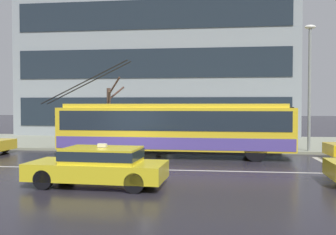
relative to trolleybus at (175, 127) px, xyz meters
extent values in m
plane|color=#232129|center=(-1.93, -2.86, -1.51)|extent=(160.00, 160.00, 0.00)
cube|color=gray|center=(-1.93, 6.60, -1.44)|extent=(80.00, 10.00, 0.14)
cube|color=beige|center=(7.18, -1.63, -1.50)|extent=(0.44, 4.40, 0.01)
cube|color=silver|center=(-1.93, -4.06, -1.51)|extent=(72.00, 0.14, 0.01)
cube|color=yellow|center=(-0.02, 0.00, -0.04)|extent=(11.85, 2.84, 2.10)
cube|color=yellow|center=(-0.02, 0.00, 1.11)|extent=(11.13, 2.57, 0.20)
cube|color=#1E2833|center=(-0.02, 0.00, 0.38)|extent=(11.38, 2.86, 0.97)
cube|color=#59489F|center=(-0.02, 0.00, -0.71)|extent=(11.73, 2.87, 0.59)
cube|color=#1E2833|center=(5.82, -0.15, 0.38)|extent=(0.18, 2.24, 1.05)
cube|color=black|center=(5.67, -0.15, 0.91)|extent=(0.21, 1.93, 0.28)
cylinder|color=black|center=(-4.74, 0.47, 2.34)|extent=(4.77, 0.18, 2.31)
cylinder|color=black|center=(-4.76, -0.23, 2.34)|extent=(4.77, 0.18, 2.31)
cylinder|color=black|center=(4.02, 1.02, -0.99)|extent=(1.05, 0.33, 1.04)
cylinder|color=black|center=(3.96, -1.22, -0.99)|extent=(1.05, 0.33, 1.04)
cylinder|color=black|center=(-3.76, 1.22, -0.99)|extent=(1.05, 0.33, 1.04)
cylinder|color=black|center=(-3.82, -1.02, -0.99)|extent=(1.05, 0.33, 1.04)
cube|color=yellow|center=(-1.81, -7.30, -1.00)|extent=(4.57, 2.06, 0.55)
cube|color=yellow|center=(-1.63, -7.31, -0.49)|extent=(2.50, 1.69, 0.48)
cube|color=#1E2833|center=(-1.63, -7.31, -0.46)|extent=(2.54, 1.71, 0.31)
cube|color=silver|center=(-1.63, -7.31, -0.18)|extent=(0.29, 0.17, 0.12)
cylinder|color=black|center=(-3.33, -8.03, -1.20)|extent=(0.63, 0.23, 0.62)
cylinder|color=black|center=(-3.24, -6.41, -1.20)|extent=(0.63, 0.23, 0.62)
cylinder|color=black|center=(-0.38, -8.19, -1.20)|extent=(0.63, 0.23, 0.62)
cylinder|color=black|center=(-0.29, -6.57, -1.20)|extent=(0.63, 0.23, 0.62)
cylinder|color=black|center=(-9.64, 0.54, -1.20)|extent=(0.63, 0.23, 0.62)
cylinder|color=gray|center=(-0.63, 3.12, -0.19)|extent=(0.08, 0.08, 2.35)
cylinder|color=gray|center=(-4.47, 3.12, -0.19)|extent=(0.08, 0.08, 2.35)
cylinder|color=gray|center=(-0.63, 4.39, -0.19)|extent=(0.08, 0.08, 2.35)
cylinder|color=gray|center=(-4.47, 4.39, -0.19)|extent=(0.08, 0.08, 2.35)
cube|color=#99ADB2|center=(-2.55, 4.39, -0.15)|extent=(3.65, 0.04, 1.88)
cube|color=#B2B2B7|center=(-2.55, 3.75, 1.02)|extent=(4.14, 1.57, 0.08)
cube|color=brown|center=(-2.55, 4.07, -0.92)|extent=(2.69, 0.36, 0.08)
cylinder|color=navy|center=(-4.28, 3.55, -0.95)|extent=(0.14, 0.14, 0.84)
cylinder|color=navy|center=(-4.36, 3.41, -0.95)|extent=(0.14, 0.14, 0.84)
cylinder|color=maroon|center=(-4.32, 3.48, -0.24)|extent=(0.49, 0.49, 0.58)
sphere|color=tan|center=(-4.32, 3.48, 0.16)|extent=(0.23, 0.23, 0.23)
cone|color=black|center=(-4.38, 3.38, 0.45)|extent=(1.24, 1.24, 0.28)
cylinder|color=#333333|center=(-4.38, 3.38, -0.07)|extent=(0.02, 0.02, 0.75)
cylinder|color=black|center=(-0.99, 4.34, -0.92)|extent=(0.14, 0.14, 0.89)
cylinder|color=black|center=(-0.97, 4.50, -0.92)|extent=(0.14, 0.14, 0.89)
cylinder|color=#917C5D|center=(-0.98, 4.42, -0.19)|extent=(0.39, 0.39, 0.57)
sphere|color=#DBB181|center=(-0.98, 4.42, 0.20)|extent=(0.22, 0.22, 0.22)
cone|color=red|center=(-0.97, 4.54, 0.49)|extent=(1.20, 1.20, 0.27)
cylinder|color=#333333|center=(-0.97, 4.54, -0.01)|extent=(0.02, 0.02, 0.74)
cylinder|color=navy|center=(-2.80, 3.29, -0.93)|extent=(0.14, 0.14, 0.88)
cylinder|color=navy|center=(-2.90, 3.42, -0.93)|extent=(0.14, 0.14, 0.88)
cylinder|color=#4D4252|center=(-2.85, 3.36, -0.18)|extent=(0.51, 0.51, 0.61)
sphere|color=#D7B084|center=(-2.85, 3.36, 0.24)|extent=(0.23, 0.23, 0.23)
cone|color=#365197|center=(-2.93, 3.45, 0.54)|extent=(1.16, 1.16, 0.25)
cylinder|color=#333333|center=(-2.93, 3.45, 0.02)|extent=(0.02, 0.02, 0.78)
cylinder|color=#534549|center=(-1.22, 2.11, -0.95)|extent=(0.14, 0.14, 0.83)
cylinder|color=#534549|center=(-1.07, 2.05, -0.95)|extent=(0.14, 0.14, 0.83)
cylinder|color=#453B34|center=(-1.14, 2.08, -0.24)|extent=(0.46, 0.46, 0.60)
sphere|color=tan|center=(-1.14, 2.08, 0.17)|extent=(0.21, 0.21, 0.21)
cone|color=black|center=(-1.03, 2.04, 0.45)|extent=(1.27, 1.27, 0.26)
cylinder|color=#333333|center=(-1.03, 2.04, -0.05)|extent=(0.02, 0.02, 0.75)
cylinder|color=gray|center=(7.20, 2.11, 1.95)|extent=(0.16, 0.16, 6.64)
ellipsoid|color=silver|center=(7.20, 2.11, 5.39)|extent=(0.60, 0.32, 0.24)
cylinder|color=#4F3A2E|center=(-4.86, 4.91, 0.45)|extent=(0.26, 0.26, 3.63)
cylinder|color=#4C3229|center=(-4.43, 5.21, 1.93)|extent=(1.00, 0.74, 0.93)
cylinder|color=#4B3427|center=(-4.40, 4.55, 2.37)|extent=(1.05, 0.85, 1.17)
cylinder|color=#503A28|center=(-4.71, 4.44, 1.66)|extent=(0.44, 1.04, 0.82)
cube|color=#8F989E|center=(-2.96, 15.95, 8.13)|extent=(23.27, 11.21, 19.28)
cube|color=#1E2833|center=(-2.96, 10.31, 0.61)|extent=(21.87, 0.06, 2.31)
cube|color=#1E2833|center=(-2.96, 10.31, 4.47)|extent=(21.87, 0.06, 2.31)
cube|color=#1E2833|center=(-2.96, 10.31, 8.32)|extent=(21.87, 0.06, 2.31)
camera|label=1|loc=(1.95, -19.17, 1.13)|focal=40.12mm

